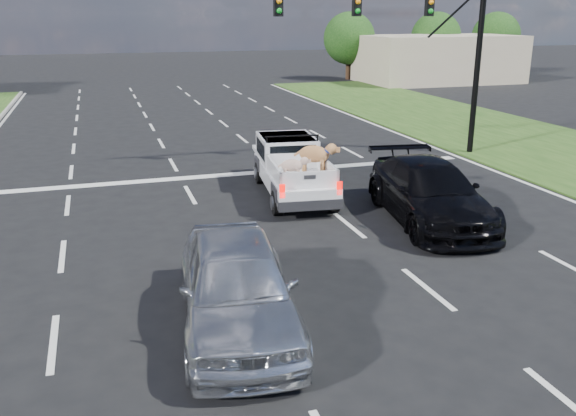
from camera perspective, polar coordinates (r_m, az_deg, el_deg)
name	(u,v)px	position (r m, az deg, el deg)	size (l,w,h in m)	color
ground	(346,301)	(11.79, 5.44, -8.62)	(160.00, 160.00, 0.00)	black
road_markings	(258,203)	(17.59, -2.80, 0.48)	(17.75, 60.00, 0.01)	silver
traffic_signal	(423,28)	(23.20, 12.52, 16.12)	(9.11, 0.31, 7.00)	black
building_right	(438,59)	(51.07, 13.88, 13.40)	(12.00, 7.00, 3.60)	tan
tree_far_d	(349,38)	(51.84, 5.74, 15.52)	(4.20, 4.20, 5.40)	#332114
tree_far_e	(436,37)	(55.45, 13.66, 15.26)	(4.20, 4.20, 5.40)	#332114
tree_far_f	(496,37)	(58.73, 18.88, 14.94)	(4.20, 4.20, 5.40)	#332114
pickup_truck	(293,167)	(18.24, 0.47, 3.87)	(2.27, 4.97, 1.80)	black
silver_sedan	(237,285)	(10.47, -4.79, -7.23)	(1.91, 4.75, 1.62)	silver
black_coupe	(430,192)	(16.30, 13.11, 1.44)	(2.17, 5.34, 1.55)	black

